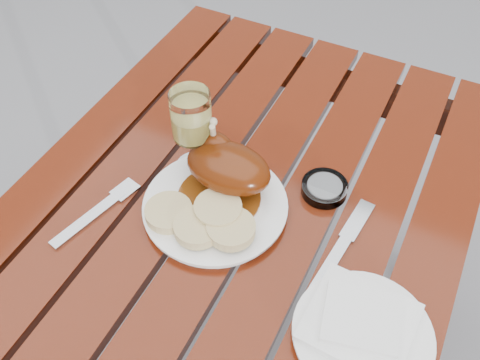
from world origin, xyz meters
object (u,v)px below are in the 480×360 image
side_plate (362,335)px  ashtray (324,188)px  wine_glass (193,133)px  table (229,318)px  dinner_plate (215,207)px

side_plate → ashtray: 0.29m
side_plate → wine_glass: bearing=154.1°
table → wine_glass: size_ratio=6.60×
wine_glass → ashtray: (0.25, 0.05, -0.08)m
table → ashtray: (0.13, 0.14, 0.39)m
table → side_plate: bearing=-19.6°
table → side_plate: (0.29, -0.10, 0.38)m
dinner_plate → side_plate: 0.34m
dinner_plate → side_plate: size_ratio=1.23×
side_plate → ashtray: (-0.15, 0.24, 0.00)m
wine_glass → ashtray: wine_glass is taller
table → dinner_plate: (-0.03, 0.02, 0.38)m
dinner_plate → side_plate: same height
table → dinner_plate: 0.38m
wine_glass → side_plate: wine_glass is taller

